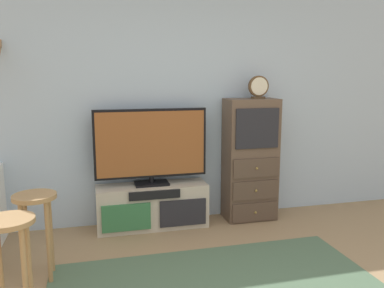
% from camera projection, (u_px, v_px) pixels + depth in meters
% --- Properties ---
extents(back_wall, '(6.40, 0.12, 2.70)m').
position_uv_depth(back_wall, '(174.00, 101.00, 4.45)').
color(back_wall, '#A8BCD1').
rests_on(back_wall, ground_plane).
extents(media_console, '(1.19, 0.38, 0.47)m').
position_uv_depth(media_console, '(152.00, 206.00, 4.32)').
color(media_console, '#BCB29E').
rests_on(media_console, ground_plane).
extents(television, '(1.20, 0.22, 0.82)m').
position_uv_depth(television, '(151.00, 145.00, 4.22)').
color(television, black).
rests_on(television, media_console).
extents(side_cabinet, '(0.58, 0.38, 1.38)m').
position_uv_depth(side_cabinet, '(250.00, 160.00, 4.52)').
color(side_cabinet, brown).
rests_on(side_cabinet, ground_plane).
extents(desk_clock, '(0.23, 0.08, 0.25)m').
position_uv_depth(desk_clock, '(258.00, 87.00, 4.38)').
color(desk_clock, '#4C3823').
rests_on(desk_clock, side_cabinet).
extents(bar_stool_near, '(0.34, 0.34, 0.73)m').
position_uv_depth(bar_stool_near, '(10.00, 246.00, 2.62)').
color(bar_stool_near, '#A37A4C').
rests_on(bar_stool_near, ground_plane).
extents(bar_stool_far, '(0.34, 0.34, 0.72)m').
position_uv_depth(bar_stool_far, '(36.00, 217.00, 3.16)').
color(bar_stool_far, '#A37A4C').
rests_on(bar_stool_far, ground_plane).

